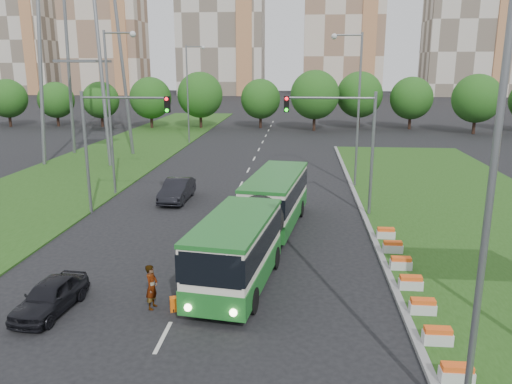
# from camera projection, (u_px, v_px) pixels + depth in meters

# --- Properties ---
(ground) EXTENTS (360.00, 360.00, 0.00)m
(ground) POSITION_uv_depth(u_px,v_px,m) (259.00, 274.00, 23.58)
(ground) COLOR black
(ground) RESTS_ON ground
(grass_median) EXTENTS (14.00, 60.00, 0.15)m
(grass_median) POSITION_uv_depth(u_px,v_px,m) (484.00, 227.00, 30.18)
(grass_median) COLOR #224915
(grass_median) RESTS_ON ground
(median_kerb) EXTENTS (0.30, 60.00, 0.18)m
(median_kerb) POSITION_uv_depth(u_px,v_px,m) (367.00, 224.00, 30.77)
(median_kerb) COLOR gray
(median_kerb) RESTS_ON ground
(left_verge) EXTENTS (12.00, 110.00, 0.10)m
(left_verge) POSITION_uv_depth(u_px,v_px,m) (99.00, 165.00, 49.25)
(left_verge) COLOR #224915
(left_verge) RESTS_ON ground
(lane_markings) EXTENTS (0.20, 100.00, 0.01)m
(lane_markings) POSITION_uv_depth(u_px,v_px,m) (244.00, 179.00, 43.15)
(lane_markings) COLOR beige
(lane_markings) RESTS_ON ground
(flower_planters) EXTENTS (1.10, 13.70, 0.60)m
(flower_planters) POSITION_uv_depth(u_px,v_px,m) (411.00, 282.00, 21.55)
(flower_planters) COLOR silver
(flower_planters) RESTS_ON grass_median
(traffic_mast_median) EXTENTS (5.76, 0.32, 8.00)m
(traffic_mast_median) POSITION_uv_depth(u_px,v_px,m) (347.00, 134.00, 31.52)
(traffic_mast_median) COLOR slate
(traffic_mast_median) RESTS_ON ground
(traffic_mast_left) EXTENTS (5.76, 0.32, 8.00)m
(traffic_mast_left) POSITION_uv_depth(u_px,v_px,m) (109.00, 133.00, 31.85)
(traffic_mast_left) COLOR slate
(traffic_mast_left) RESTS_ON ground
(street_lamps) EXTENTS (36.00, 60.00, 12.00)m
(street_lamps) POSITION_uv_depth(u_px,v_px,m) (226.00, 123.00, 32.02)
(street_lamps) COLOR slate
(street_lamps) RESTS_ON ground
(tree_line) EXTENTS (120.00, 8.00, 9.00)m
(tree_line) POSITION_uv_depth(u_px,v_px,m) (356.00, 101.00, 74.73)
(tree_line) COLOR #215115
(tree_line) RESTS_ON ground
(apartment_tower_west) EXTENTS (26.00, 15.00, 48.00)m
(apartment_tower_west) POSITION_uv_depth(u_px,v_px,m) (104.00, 22.00, 168.09)
(apartment_tower_west) COLOR beige
(apartment_tower_west) RESTS_ON ground
(apartment_tower_cwest) EXTENTS (28.00, 15.00, 52.00)m
(apartment_tower_cwest) POSITION_uv_depth(u_px,v_px,m) (221.00, 14.00, 164.18)
(apartment_tower_cwest) COLOR beige
(apartment_tower_cwest) RESTS_ON ground
(apartment_tower_ceast) EXTENTS (25.00, 15.00, 50.00)m
(apartment_tower_ceast) POSITION_uv_depth(u_px,v_px,m) (344.00, 17.00, 161.01)
(apartment_tower_ceast) COLOR beige
(apartment_tower_ceast) RESTS_ON ground
(apartment_tower_east) EXTENTS (27.00, 15.00, 47.00)m
(apartment_tower_east) POSITION_uv_depth(u_px,v_px,m) (471.00, 21.00, 157.96)
(apartment_tower_east) COLOR beige
(apartment_tower_east) RESTS_ON ground
(midrise_west) EXTENTS (22.00, 14.00, 36.00)m
(midrise_west) POSITION_uv_depth(u_px,v_px,m) (21.00, 41.00, 172.12)
(midrise_west) COLOR beige
(midrise_west) RESTS_ON ground
(articulated_bus) EXTENTS (2.67, 17.10, 2.82)m
(articulated_bus) POSITION_uv_depth(u_px,v_px,m) (259.00, 218.00, 26.29)
(articulated_bus) COLOR silver
(articulated_bus) RESTS_ON ground
(car_left_near) EXTENTS (1.95, 4.06, 1.34)m
(car_left_near) POSITION_uv_depth(u_px,v_px,m) (50.00, 296.00, 19.78)
(car_left_near) COLOR black
(car_left_near) RESTS_ON ground
(car_left_far) EXTENTS (1.80, 4.89, 1.60)m
(car_left_far) POSITION_uv_depth(u_px,v_px,m) (177.00, 190.00, 36.13)
(car_left_far) COLOR black
(car_left_far) RESTS_ON ground
(pedestrian) EXTENTS (0.52, 0.73, 1.86)m
(pedestrian) POSITION_uv_depth(u_px,v_px,m) (152.00, 287.00, 20.00)
(pedestrian) COLOR gray
(pedestrian) RESTS_ON ground
(shopping_trolley) EXTENTS (0.34, 0.36, 0.59)m
(shopping_trolley) POSITION_uv_depth(u_px,v_px,m) (174.00, 304.00, 19.93)
(shopping_trolley) COLOR #FF650D
(shopping_trolley) RESTS_ON ground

